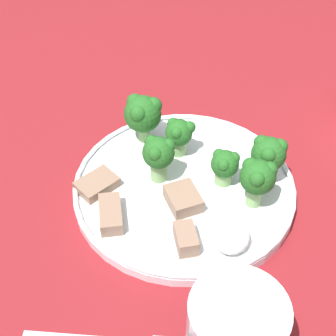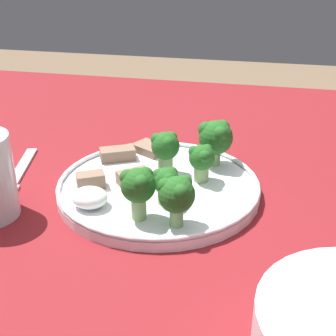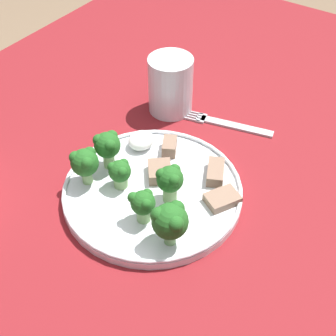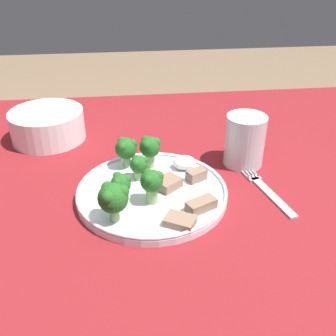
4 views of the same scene
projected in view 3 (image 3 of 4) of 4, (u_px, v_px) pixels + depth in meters
table at (176, 219)px, 0.77m from camera, size 1.33×1.03×0.77m
dinner_plate at (153, 191)px, 0.68m from camera, size 0.26×0.26×0.02m
fork at (223, 123)px, 0.80m from camera, size 0.06×0.17×0.00m
drinking_glass at (170, 88)px, 0.80m from camera, size 0.08×0.08×0.10m
broccoli_floret_near_rim_left at (143, 204)px, 0.61m from camera, size 0.03×0.03×0.05m
broccoli_floret_center_left at (107, 146)px, 0.68m from camera, size 0.04×0.04×0.06m
broccoli_floret_back_left at (120, 172)px, 0.66m from camera, size 0.03×0.03×0.05m
broccoli_floret_front_left at (170, 180)px, 0.63m from camera, size 0.04×0.04×0.06m
broccoli_floret_center_back at (85, 162)px, 0.66m from camera, size 0.04×0.04×0.06m
broccoli_floret_mid_cluster at (170, 221)px, 0.58m from camera, size 0.05×0.05×0.06m
meat_slice_front_slice at (222, 199)px, 0.65m from camera, size 0.06×0.05×0.01m
meat_slice_middle_slice at (216, 172)px, 0.69m from camera, size 0.05×0.04×0.02m
meat_slice_rear_slice at (160, 171)px, 0.69m from camera, size 0.05×0.05×0.02m
meat_slice_edge_slice at (170, 146)px, 0.73m from camera, size 0.04×0.04×0.02m
sauce_dollop at (141, 140)px, 0.73m from camera, size 0.04×0.04×0.02m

